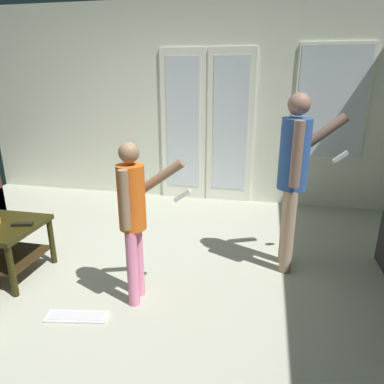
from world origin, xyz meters
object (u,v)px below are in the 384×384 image
person_adult (295,169)px  loose_keyboard (77,317)px  person_child (134,210)px  tv_remote_black (23,224)px

person_adult → loose_keyboard: (-1.51, -1.05, -0.91)m
person_child → tv_remote_black: bearing=173.1°
person_child → person_adult: bearing=32.8°
person_adult → tv_remote_black: 2.32m
person_adult → loose_keyboard: person_adult is taller
person_adult → person_child: size_ratio=1.24×
person_adult → tv_remote_black: size_ratio=9.06×
loose_keyboard → person_adult: bearing=35.0°
person_child → loose_keyboard: 0.87m
loose_keyboard → tv_remote_black: (-0.69, 0.44, 0.48)m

